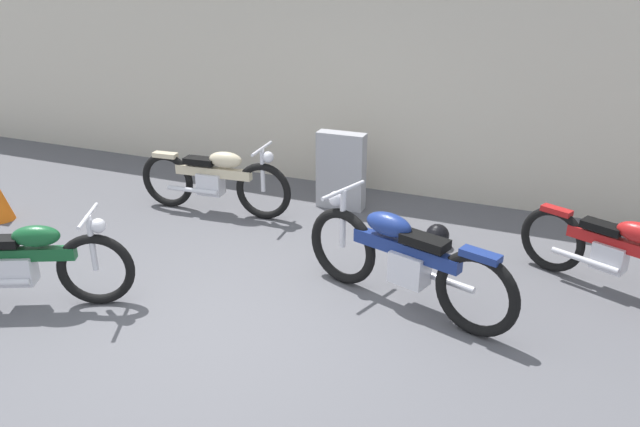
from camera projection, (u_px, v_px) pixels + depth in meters
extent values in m
plane|color=#56565B|center=(223.00, 321.00, 5.61)|extent=(40.00, 40.00, 0.00)
cube|color=beige|center=(369.00, 70.00, 8.33)|extent=(18.00, 0.30, 3.23)
cube|color=#9E9EA3|center=(341.00, 171.00, 7.94)|extent=(0.62, 0.21, 0.99)
sphere|color=black|center=(437.00, 236.00, 7.00)|extent=(0.26, 0.26, 0.26)
torus|color=black|center=(263.00, 191.00, 7.66)|extent=(0.72, 0.15, 0.72)
torus|color=black|center=(168.00, 180.00, 8.04)|extent=(0.72, 0.15, 0.72)
cube|color=silver|center=(211.00, 184.00, 7.85)|extent=(0.33, 0.22, 0.28)
cube|color=beige|center=(213.00, 172.00, 7.78)|extent=(1.01, 0.18, 0.12)
ellipsoid|color=beige|center=(226.00, 160.00, 7.66)|extent=(0.45, 0.23, 0.20)
cube|color=black|center=(200.00, 161.00, 7.78)|extent=(0.41, 0.21, 0.08)
cube|color=beige|center=(165.00, 155.00, 7.91)|extent=(0.32, 0.14, 0.06)
cylinder|color=silver|center=(263.00, 170.00, 7.55)|extent=(0.06, 0.06, 0.54)
cylinder|color=silver|center=(262.00, 149.00, 7.45)|extent=(0.08, 0.57, 0.04)
sphere|color=silver|center=(268.00, 157.00, 7.47)|extent=(0.14, 0.14, 0.14)
cylinder|color=silver|center=(193.00, 190.00, 7.83)|extent=(0.69, 0.12, 0.06)
torus|color=black|center=(342.00, 246.00, 6.14)|extent=(0.77, 0.33, 0.78)
torus|color=black|center=(476.00, 294.00, 5.28)|extent=(0.77, 0.33, 0.78)
cube|color=silver|center=(409.00, 268.00, 5.67)|extent=(0.39, 0.31, 0.30)
cube|color=navy|center=(405.00, 249.00, 5.64)|extent=(1.08, 0.43, 0.13)
ellipsoid|color=navy|center=(389.00, 224.00, 5.68)|extent=(0.51, 0.35, 0.21)
cube|color=black|center=(425.00, 241.00, 5.47)|extent=(0.46, 0.31, 0.09)
cube|color=navy|center=(481.00, 255.00, 5.14)|extent=(0.36, 0.23, 0.06)
cylinder|color=silver|center=(343.00, 219.00, 6.03)|extent=(0.06, 0.06, 0.59)
cylinder|color=silver|center=(343.00, 190.00, 5.92)|extent=(0.22, 0.60, 0.04)
sphere|color=silver|center=(336.00, 199.00, 6.01)|extent=(0.15, 0.15, 0.15)
cylinder|color=silver|center=(437.00, 277.00, 5.66)|extent=(0.73, 0.29, 0.06)
torus|color=black|center=(96.00, 270.00, 5.77)|extent=(0.68, 0.39, 0.71)
cube|color=silver|center=(17.00, 270.00, 5.72)|extent=(0.37, 0.31, 0.27)
cube|color=#145128|center=(20.00, 254.00, 5.67)|extent=(0.94, 0.52, 0.12)
ellipsoid|color=#145128|center=(36.00, 236.00, 5.61)|extent=(0.47, 0.36, 0.19)
cylinder|color=silver|center=(92.00, 243.00, 5.66)|extent=(0.05, 0.05, 0.54)
cylinder|color=silver|center=(88.00, 216.00, 5.56)|extent=(0.28, 0.52, 0.04)
sphere|color=silver|center=(98.00, 226.00, 5.60)|extent=(0.14, 0.14, 0.14)
torus|color=black|center=(552.00, 240.00, 6.40)|extent=(0.66, 0.35, 0.69)
cube|color=silver|center=(610.00, 257.00, 6.00)|extent=(0.35, 0.29, 0.26)
cube|color=#B21919|center=(618.00, 244.00, 5.91)|extent=(0.92, 0.47, 0.11)
ellipsoid|color=#B21919|center=(640.00, 233.00, 5.73)|extent=(0.45, 0.34, 0.19)
cube|color=black|center=(602.00, 227.00, 5.97)|extent=(0.41, 0.31, 0.08)
cube|color=#B21919|center=(557.00, 211.00, 6.28)|extent=(0.32, 0.22, 0.06)
cylinder|color=silver|center=(584.00, 260.00, 6.08)|extent=(0.62, 0.32, 0.06)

